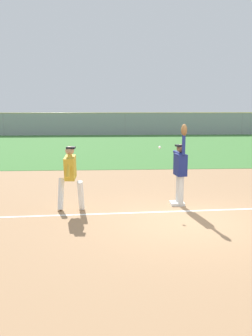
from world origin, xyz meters
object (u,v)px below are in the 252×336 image
fielder (181,166)px  parked_car_black (212,125)px  parked_car_blue (174,126)px  first_base (177,203)px  baseball (160,147)px  parked_car_white (83,126)px  parked_car_silver (39,126)px  parked_car_tan (128,126)px  runner (70,174)px

fielder → parked_car_black: fielder is taller
parked_car_blue → parked_car_black: size_ratio=1.02×
first_base → baseball: size_ratio=5.14×
first_base → parked_car_white: (-4.28, 29.80, 0.63)m
parked_car_silver → parked_car_white: (4.74, 0.06, 0.00)m
baseball → parked_car_blue: bearing=78.6°
parked_car_tan → parked_car_black: 9.25m
fielder → parked_car_black: bearing=-116.0°
parked_car_black → fielder: bearing=-106.7°
fielder → first_base: bearing=-56.6°
fielder → parked_car_blue: (5.38, 29.58, -0.45)m
parked_car_black → parked_car_tan: bearing=-177.4°
first_base → parked_car_white: bearing=98.2°
fielder → runner: size_ratio=1.33×
parked_car_black → first_base: bearing=-106.9°
runner → parked_car_silver: (-6.08, 30.13, -0.32)m
runner → parked_car_white: size_ratio=0.38×
fielder → parked_car_silver: fielder is taller
runner → parked_car_white: runner is taller
parked_car_tan → first_base: bearing=-93.2°
parked_car_blue → runner: bearing=-109.6°
parked_car_blue → parked_car_black: 4.37m
runner → parked_car_silver: bearing=105.8°
first_base → baseball: 1.67m
first_base → parked_car_blue: 30.02m
fielder → parked_car_silver: (-9.07, 29.81, -0.45)m
fielder → parked_car_tan: bearing=-98.9°
parked_car_tan → parked_car_white: bearing=176.3°
parked_car_silver → parked_car_blue: size_ratio=0.98×
parked_car_silver → parked_car_black: size_ratio=1.00×
parked_car_tan → parked_car_blue: bearing=-4.0°
first_base → parked_car_white: 30.11m
baseball → fielder: bearing=-10.0°
parked_car_silver → parked_car_tan: bearing=-1.7°
fielder → baseball: 0.77m
first_base → fielder: size_ratio=0.17×
baseball → parked_car_blue: size_ratio=0.02×
baseball → parked_car_white: (-3.76, 29.76, -0.96)m
parked_car_black → parked_car_blue: bearing=-174.0°
runner → parked_car_black: (12.73, 30.26, -0.32)m
first_base → fielder: fielder is taller
runner → parked_car_tan: 30.26m
fielder → parked_car_black: 31.49m
fielder → runner: bearing=-1.8°
baseball → parked_car_tan: size_ratio=0.02×
baseball → parked_car_black: size_ratio=0.02×
parked_car_blue → parked_car_black: bearing=0.8°
runner → baseball: size_ratio=23.24×
baseball → parked_car_silver: (-8.50, 29.71, -0.96)m
parked_car_white → parked_car_silver: bearing=177.3°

